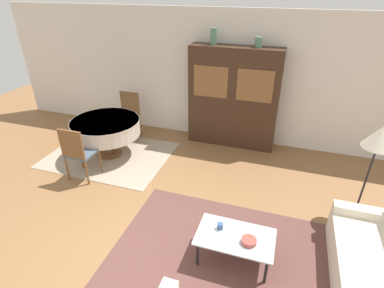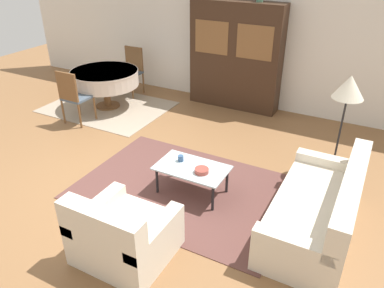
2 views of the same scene
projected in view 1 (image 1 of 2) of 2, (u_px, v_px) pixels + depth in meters
name	position (u px, v px, depth m)	size (l,w,h in m)	color
ground_plane	(144.00, 255.00, 3.88)	(14.00, 14.00, 0.00)	brown
wall_back	(216.00, 77.00, 6.26)	(10.00, 0.06, 2.70)	silver
area_rug	(224.00, 255.00, 3.87)	(2.86, 2.00, 0.01)	brown
dining_rug	(110.00, 155.00, 6.10)	(2.37, 1.78, 0.01)	gray
coffee_table	(235.00, 239.00, 3.65)	(0.94, 0.56, 0.39)	black
display_cabinet	(233.00, 98.00, 6.09)	(1.80, 0.41, 2.05)	#382316
dining_table	(106.00, 127.00, 5.83)	(1.33, 1.33, 0.75)	brown
dining_chair_near	(78.00, 151.00, 5.11)	(0.44, 0.44, 1.00)	brown
dining_chair_far	(128.00, 113.00, 6.59)	(0.44, 0.44, 1.00)	brown
floor_lamp	(379.00, 141.00, 3.93)	(0.41, 0.41, 1.49)	black
cup	(220.00, 226.00, 3.72)	(0.08, 0.08, 0.08)	#33517A
bowl	(249.00, 241.00, 3.52)	(0.18, 0.18, 0.06)	#9E4238
vase_tall	(214.00, 36.00, 5.65)	(0.12, 0.12, 0.31)	#4C7A60
vase_short	(259.00, 42.00, 5.45)	(0.12, 0.12, 0.19)	#4C7A60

